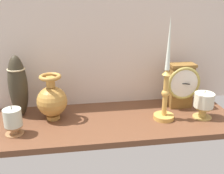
% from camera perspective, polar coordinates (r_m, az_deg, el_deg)
% --- Properties ---
extents(ground_plane, '(1.00, 0.36, 0.02)m').
position_cam_1_polar(ground_plane, '(1.13, 0.37, -7.25)').
color(ground_plane, brown).
extents(back_wall, '(1.20, 0.02, 0.65)m').
position_cam_1_polar(back_wall, '(1.20, -1.00, 11.39)').
color(back_wall, beige).
rests_on(back_wall, ground_plane).
extents(mantel_clock, '(0.15, 0.08, 0.20)m').
position_cam_1_polar(mantel_clock, '(1.23, 14.38, 0.43)').
color(mantel_clock, brown).
rests_on(mantel_clock, ground_plane).
extents(candlestick_tall_left, '(0.08, 0.08, 0.42)m').
position_cam_1_polar(candlestick_tall_left, '(1.09, 11.18, -0.76)').
color(candlestick_tall_left, gold).
rests_on(candlestick_tall_left, ground_plane).
extents(brass_vase_bulbous, '(0.12, 0.12, 0.19)m').
position_cam_1_polar(brass_vase_bulbous, '(1.12, -12.49, -2.65)').
color(brass_vase_bulbous, '#BA853C').
rests_on(brass_vase_bulbous, ground_plane).
extents(pillar_candle_front, '(0.07, 0.07, 0.11)m').
position_cam_1_polar(pillar_candle_front, '(1.05, -20.05, -6.61)').
color(pillar_candle_front, '#AA7A4E').
rests_on(pillar_candle_front, ground_plane).
extents(pillar_candle_near_clock, '(0.08, 0.08, 0.12)m').
position_cam_1_polar(pillar_candle_near_clock, '(1.17, 18.67, -3.23)').
color(pillar_candle_near_clock, tan).
rests_on(pillar_candle_near_clock, ground_plane).
extents(tall_ceramic_vase, '(0.08, 0.08, 0.26)m').
position_cam_1_polar(tall_ceramic_vase, '(1.17, -19.10, 0.22)').
color(tall_ceramic_vase, '#363022').
rests_on(tall_ceramic_vase, ground_plane).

